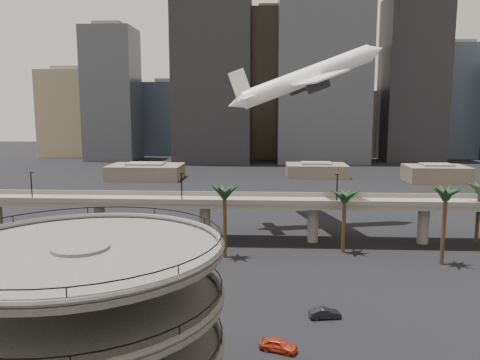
# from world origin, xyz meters

# --- Properties ---
(parking_ramp) EXTENTS (22.20, 22.20, 17.35)m
(parking_ramp) POSITION_xyz_m (-13.00, -4.00, 9.84)
(parking_ramp) COLOR #4C4A47
(parking_ramp) RESTS_ON ground
(overpass) EXTENTS (130.00, 9.30, 14.70)m
(overpass) POSITION_xyz_m (0.00, 55.00, 7.34)
(overpass) COLOR slate
(overpass) RESTS_ON ground
(palm_trees) EXTENTS (54.40, 18.40, 14.00)m
(palm_trees) POSITION_xyz_m (21.48, 47.47, 11.30)
(palm_trees) COLOR #49301F
(palm_trees) RESTS_ON ground
(low_buildings) EXTENTS (135.00, 27.50, 6.80)m
(low_buildings) POSITION_xyz_m (6.89, 142.30, 2.86)
(low_buildings) COLOR brown
(low_buildings) RESTS_ON ground
(skyline) EXTENTS (269.00, 86.00, 108.45)m
(skyline) POSITION_xyz_m (15.11, 217.09, 39.60)
(skyline) COLOR gray
(skyline) RESTS_ON ground
(airborne_jet) EXTENTS (37.25, 34.21, 16.91)m
(airborne_jet) POSITION_xyz_m (10.41, 69.76, 33.78)
(airborne_jet) COLOR white
(airborne_jet) RESTS_ON ground
(car_a) EXTENTS (4.57, 3.01, 1.45)m
(car_a) POSITION_xyz_m (2.78, 10.79, 0.72)
(car_a) COLOR #BC361A
(car_a) RESTS_ON ground
(car_b) EXTENTS (4.28, 2.09, 1.35)m
(car_b) POSITION_xyz_m (9.00, 19.42, 0.68)
(car_b) COLOR black
(car_b) RESTS_ON ground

